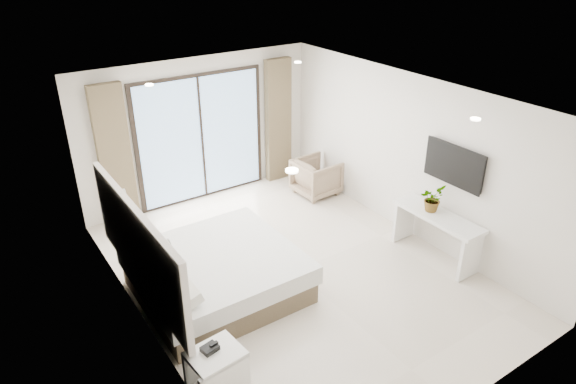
% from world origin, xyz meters
% --- Properties ---
extents(ground, '(6.20, 6.20, 0.00)m').
position_xyz_m(ground, '(0.00, 0.00, 0.00)').
color(ground, beige).
rests_on(ground, ground).
extents(room_shell, '(4.62, 6.22, 2.72)m').
position_xyz_m(room_shell, '(-0.20, 0.75, 1.58)').
color(room_shell, silver).
rests_on(room_shell, ground).
extents(bed, '(2.17, 2.06, 0.74)m').
position_xyz_m(bed, '(-1.22, 0.18, 0.32)').
color(bed, brown).
rests_on(bed, ground).
extents(nightstand, '(0.62, 0.53, 0.53)m').
position_xyz_m(nightstand, '(-2.02, -1.38, 0.27)').
color(nightstand, white).
rests_on(nightstand, ground).
extents(phone, '(0.20, 0.17, 0.06)m').
position_xyz_m(phone, '(-2.05, -1.32, 0.56)').
color(phone, black).
rests_on(phone, nightstand).
extents(console_desk, '(0.46, 1.49, 0.77)m').
position_xyz_m(console_desk, '(2.04, -0.92, 0.56)').
color(console_desk, white).
rests_on(console_desk, ground).
extents(plant, '(0.49, 0.52, 0.32)m').
position_xyz_m(plant, '(2.04, -0.76, 0.93)').
color(plant, '#33662D').
rests_on(plant, console_desk).
extents(armchair, '(0.75, 0.80, 0.79)m').
position_xyz_m(armchair, '(1.85, 1.91, 0.40)').
color(armchair, '#937B60').
rests_on(armchair, ground).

